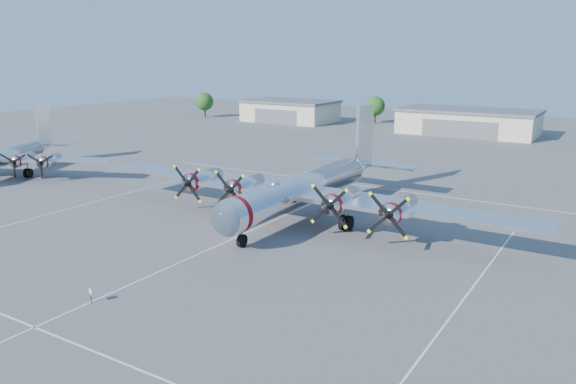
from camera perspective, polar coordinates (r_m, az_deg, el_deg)
The scene contains 9 objects.
ground at distance 54.01m, azimuth -4.76°, elevation -4.38°, with size 260.00×260.00×0.00m, color #515154.
parking_lines at distance 52.69m, azimuth -5.89°, elevation -4.87°, with size 60.00×50.08×0.01m.
hangar_west at distance 145.18m, azimuth 0.22°, elevation 8.26°, with size 22.60×14.60×5.40m.
hangar_center at distance 127.61m, azimuth 17.82°, elevation 6.83°, with size 28.60×14.60×5.40m.
tree_far_west at distance 156.50m, azimuth -8.47°, elevation 9.07°, with size 4.80×4.80×6.64m.
tree_west at distance 143.00m, azimuth 8.86°, elevation 8.62°, with size 4.80×4.80×6.64m.
main_bomber_b29 at distance 59.79m, azimuth 1.88°, elevation -2.53°, with size 48.73×33.33×10.78m, color silver, non-canonical shape.
bomber_west at distance 90.16m, azimuth -26.47°, elevation 1.61°, with size 33.52×23.73×8.85m, color silver, non-canonical shape.
info_placard at distance 41.82m, azimuth -19.42°, elevation -9.66°, with size 0.51×0.25×1.03m.
Camera 1 is at (30.77, -41.07, 16.84)m, focal length 35.00 mm.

